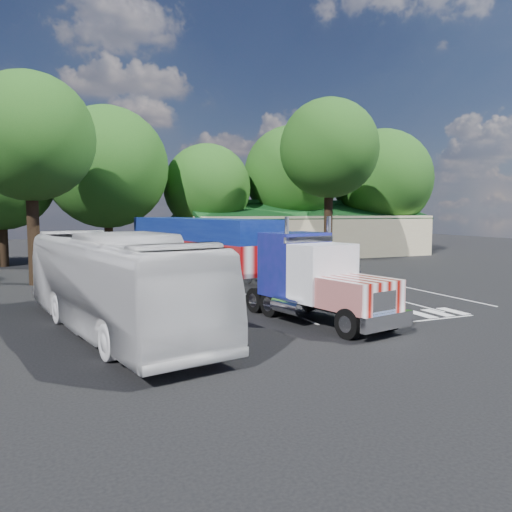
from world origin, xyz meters
name	(u,v)px	position (x,y,z in m)	size (l,w,h in m)	color
ground	(232,288)	(0.00, 0.00, 0.00)	(120.00, 120.00, 0.00)	black
event_hall	(299,233)	(13.74, 17.81, 2.21)	(24.20, 14.12, 5.55)	beige
tree_row_b	(0,177)	(-13.00, 17.80, 7.13)	(8.40, 8.40, 11.35)	black
tree_row_c	(107,167)	(-5.00, 16.20, 8.04)	(10.00, 10.00, 13.05)	black
tree_row_d	(207,188)	(4.00, 17.50, 6.58)	(8.00, 8.00, 10.60)	black
tree_row_e	(292,174)	(13.00, 18.00, 8.09)	(9.60, 9.60, 12.90)	black
tree_row_f	(382,179)	(23.00, 16.80, 7.79)	(10.40, 10.40, 13.00)	black
tree_near_left	(30,137)	(-10.50, 6.00, 8.81)	(7.60, 7.60, 12.65)	black
tree_near_right	(329,149)	(11.50, 8.50, 9.46)	(8.00, 8.00, 13.50)	black
semi_truck	(222,250)	(-1.29, -2.13, 2.40)	(6.77, 20.35, 4.25)	black
woman	(357,282)	(4.50, -6.00, 0.94)	(0.68, 0.45, 1.88)	black
bicycle	(254,277)	(1.80, 1.00, 0.43)	(0.57, 1.64, 0.86)	black
tour_bus	(114,282)	(-7.54, -8.00, 1.85)	(3.11, 13.30, 3.71)	silver
silver_sedan	(286,253)	(10.38, 14.00, 0.65)	(1.38, 3.94, 1.30)	#95979C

